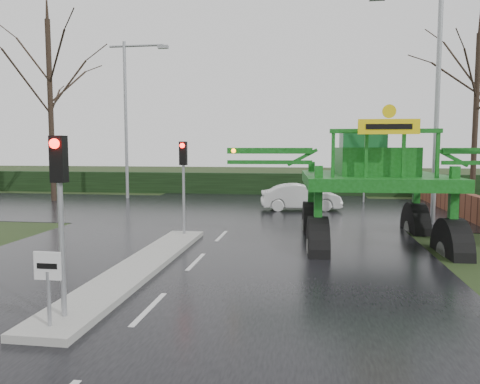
# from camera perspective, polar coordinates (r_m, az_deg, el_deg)

# --- Properties ---
(ground) EXTENTS (140.00, 140.00, 0.00)m
(ground) POSITION_cam_1_polar(r_m,az_deg,el_deg) (10.04, -11.00, -13.91)
(ground) COLOR black
(ground) RESTS_ON ground
(road_main) EXTENTS (14.00, 80.00, 0.02)m
(road_main) POSITION_cam_1_polar(r_m,az_deg,el_deg) (19.47, -1.17, -4.33)
(road_main) COLOR black
(road_main) RESTS_ON ground
(road_cross) EXTENTS (80.00, 12.00, 0.02)m
(road_cross) POSITION_cam_1_polar(r_m,az_deg,el_deg) (25.34, 1.08, -2.05)
(road_cross) COLOR black
(road_cross) RESTS_ON ground
(median_island) EXTENTS (1.20, 10.00, 0.16)m
(median_island) POSITION_cam_1_polar(r_m,az_deg,el_deg) (13.15, -12.03, -8.88)
(median_island) COLOR gray
(median_island) RESTS_ON ground
(hedge_row) EXTENTS (44.00, 0.90, 1.50)m
(hedge_row) POSITION_cam_1_polar(r_m,az_deg,el_deg) (33.18, 2.85, 1.01)
(hedge_row) COLOR black
(hedge_row) RESTS_ON ground
(brick_wall) EXTENTS (0.40, 20.00, 1.20)m
(brick_wall) POSITION_cam_1_polar(r_m,az_deg,el_deg) (26.11, 24.60, -1.01)
(brick_wall) COLOR #592D1E
(brick_wall) RESTS_ON ground
(keep_left_sign) EXTENTS (0.50, 0.07, 1.35)m
(keep_left_sign) POSITION_cam_1_polar(r_m,az_deg,el_deg) (8.97, -22.37, -9.52)
(keep_left_sign) COLOR gray
(keep_left_sign) RESTS_ON ground
(traffic_signal_near) EXTENTS (0.26, 0.33, 3.52)m
(traffic_signal_near) POSITION_cam_1_polar(r_m,az_deg,el_deg) (9.13, -21.14, 0.56)
(traffic_signal_near) COLOR gray
(traffic_signal_near) RESTS_ON ground
(traffic_signal_mid) EXTENTS (0.26, 0.33, 3.52)m
(traffic_signal_mid) POSITION_cam_1_polar(r_m,az_deg,el_deg) (17.04, -6.92, 2.98)
(traffic_signal_mid) COLOR gray
(traffic_signal_mid) RESTS_ON ground
(traffic_signal_far) EXTENTS (0.26, 0.33, 3.52)m
(traffic_signal_far) POSITION_cam_1_polar(r_m,az_deg,el_deg) (29.13, 14.95, 3.85)
(traffic_signal_far) COLOR gray
(traffic_signal_far) RESTS_ON ground
(street_light_right) EXTENTS (3.85, 0.30, 10.00)m
(street_light_right) POSITION_cam_1_polar(r_m,az_deg,el_deg) (21.68, 22.18, 12.15)
(street_light_right) COLOR gray
(street_light_right) RESTS_ON ground
(street_light_left_far) EXTENTS (3.85, 0.30, 10.00)m
(street_light_left_far) POSITION_cam_1_polar(r_m,az_deg,el_deg) (31.20, -13.26, 10.23)
(street_light_left_far) COLOR gray
(street_light_left_far) RESTS_ON ground
(tree_left_far) EXTENTS (7.70, 7.70, 13.26)m
(tree_left_far) POSITION_cam_1_polar(r_m,az_deg,el_deg) (31.40, -22.18, 12.07)
(tree_left_far) COLOR black
(tree_left_far) RESTS_ON ground
(tree_right_far) EXTENTS (7.00, 7.00, 12.05)m
(tree_right_far) POSITION_cam_1_polar(r_m,az_deg,el_deg) (31.65, 26.90, 10.65)
(tree_right_far) COLOR black
(tree_right_far) RESTS_ON ground
(crop_sprayer) EXTENTS (10.27, 6.62, 5.74)m
(crop_sprayer) POSITION_cam_1_polar(r_m,az_deg,el_deg) (15.13, 9.51, 3.12)
(crop_sprayer) COLOR black
(crop_sprayer) RESTS_ON ground
(white_sedan) EXTENTS (4.34, 2.03, 1.38)m
(white_sedan) POSITION_cam_1_polar(r_m,az_deg,el_deg) (24.92, 7.39, -2.23)
(white_sedan) COLOR silver
(white_sedan) RESTS_ON ground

